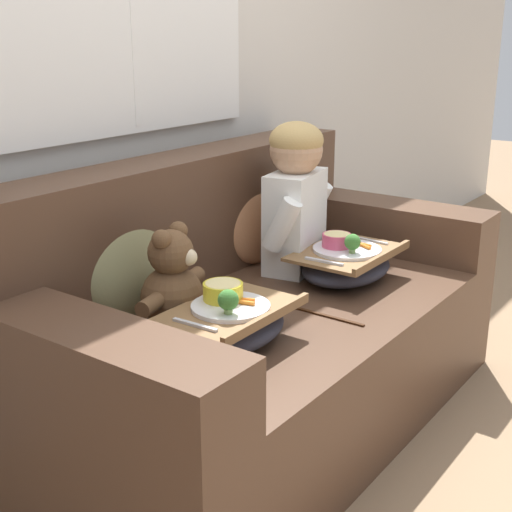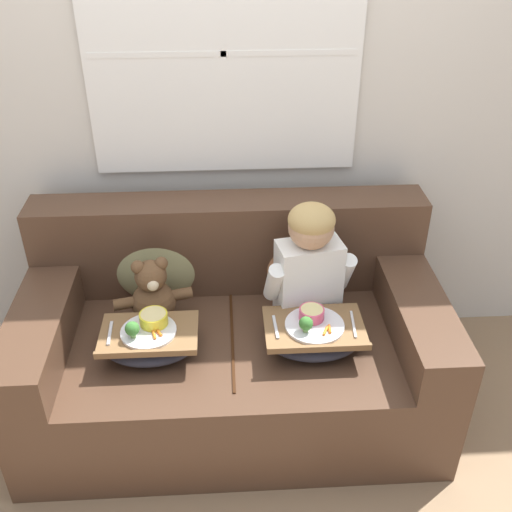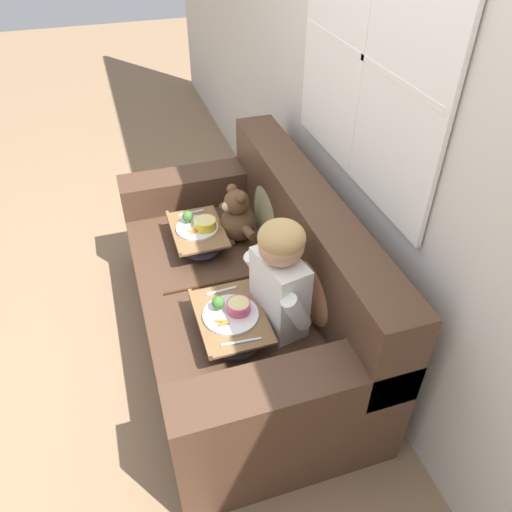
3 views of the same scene
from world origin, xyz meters
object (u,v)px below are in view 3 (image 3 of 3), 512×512
(throw_pillow_behind_child, at_px, (320,284))
(child_figure, at_px, (280,272))
(throw_pillow_behind_teddy, at_px, (271,205))
(lap_tray_teddy, at_px, (198,235))
(couch, at_px, (249,294))
(teddy_bear, at_px, (236,218))
(lap_tray_child, at_px, (231,323))

(throw_pillow_behind_child, distance_m, child_figure, 0.23)
(throw_pillow_behind_teddy, bearing_deg, child_figure, -15.89)
(throw_pillow_behind_child, distance_m, lap_tray_teddy, 0.80)
(couch, bearing_deg, throw_pillow_behind_child, 34.21)
(throw_pillow_behind_teddy, relative_size, teddy_bear, 1.21)
(throw_pillow_behind_child, bearing_deg, lap_tray_teddy, -148.56)
(couch, distance_m, lap_tray_teddy, 0.43)
(throw_pillow_behind_child, relative_size, lap_tray_child, 0.97)
(throw_pillow_behind_child, bearing_deg, throw_pillow_behind_teddy, 180.00)
(throw_pillow_behind_child, bearing_deg, child_figure, -89.94)
(lap_tray_teddy, bearing_deg, child_figure, 18.08)
(child_figure, bearing_deg, throw_pillow_behind_teddy, 164.11)
(child_figure, xyz_separation_m, teddy_bear, (-0.67, -0.00, -0.17))
(teddy_bear, distance_m, lap_tray_teddy, 0.23)
(child_figure, bearing_deg, couch, -173.71)
(lap_tray_child, bearing_deg, throw_pillow_behind_child, 89.87)
(throw_pillow_behind_teddy, distance_m, lap_tray_child, 0.80)
(throw_pillow_behind_child, height_order, lap_tray_teddy, throw_pillow_behind_child)
(couch, height_order, child_figure, child_figure)
(couch, relative_size, lap_tray_child, 4.36)
(child_figure, height_order, teddy_bear, child_figure)
(teddy_bear, relative_size, lap_tray_teddy, 0.87)
(throw_pillow_behind_child, distance_m, teddy_bear, 0.70)
(throw_pillow_behind_teddy, height_order, child_figure, child_figure)
(teddy_bear, bearing_deg, throw_pillow_behind_teddy, 90.29)
(throw_pillow_behind_child, bearing_deg, lap_tray_child, -90.13)
(child_figure, distance_m, teddy_bear, 0.69)
(lap_tray_child, relative_size, lap_tray_teddy, 1.04)
(teddy_bear, bearing_deg, lap_tray_teddy, -90.23)
(throw_pillow_behind_teddy, relative_size, lap_tray_teddy, 1.05)
(throw_pillow_behind_teddy, height_order, lap_tray_child, throw_pillow_behind_teddy)
(throw_pillow_behind_child, relative_size, teddy_bear, 1.16)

